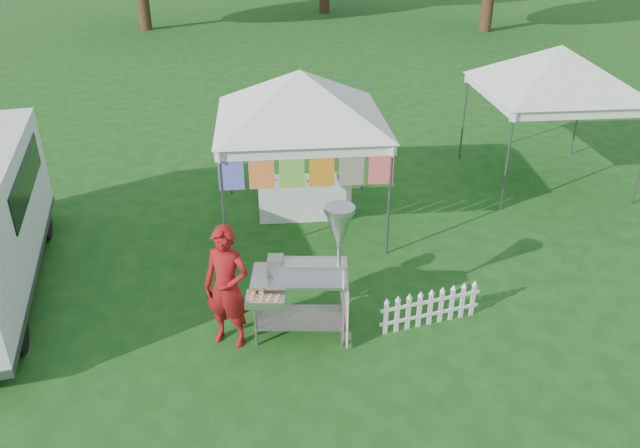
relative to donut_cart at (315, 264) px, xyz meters
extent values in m
plane|color=#154714|center=(0.07, 0.10, -1.21)|extent=(120.00, 120.00, 0.00)
cylinder|color=#59595E|center=(-1.35, 2.18, -0.16)|extent=(0.04, 0.04, 2.10)
cylinder|color=#59595E|center=(1.49, 2.18, -0.16)|extent=(0.04, 0.04, 2.10)
cylinder|color=#59595E|center=(-1.35, 5.02, -0.16)|extent=(0.04, 0.04, 2.10)
cylinder|color=#59595E|center=(1.49, 5.02, -0.16)|extent=(0.04, 0.04, 2.10)
cube|color=white|center=(0.07, 2.18, 0.79)|extent=(3.00, 0.03, 0.22)
cube|color=white|center=(0.07, 5.02, 0.79)|extent=(3.00, 0.03, 0.22)
pyramid|color=white|center=(0.07, 3.60, 1.79)|extent=(4.24, 4.24, 0.90)
cylinder|color=#59595E|center=(0.07, 2.18, 0.87)|extent=(3.00, 0.03, 0.03)
cube|color=purple|center=(-1.18, 2.18, 0.52)|extent=(0.42, 0.01, 0.70)
cube|color=red|center=(-0.68, 2.18, 0.52)|extent=(0.42, 0.01, 0.70)
cube|color=#189446|center=(-0.18, 2.18, 0.52)|extent=(0.42, 0.01, 0.70)
cube|color=red|center=(0.32, 2.18, 0.52)|extent=(0.42, 0.01, 0.70)
cube|color=orange|center=(0.82, 2.18, 0.52)|extent=(0.42, 0.01, 0.70)
cube|color=#D01A87|center=(1.32, 2.18, 0.52)|extent=(0.42, 0.01, 0.70)
cylinder|color=#59595E|center=(4.15, 3.68, -0.16)|extent=(0.04, 0.04, 2.10)
cylinder|color=#59595E|center=(4.15, 6.52, -0.16)|extent=(0.04, 0.04, 2.10)
cylinder|color=#59595E|center=(6.99, 6.52, -0.16)|extent=(0.04, 0.04, 2.10)
cube|color=white|center=(5.57, 3.68, 0.79)|extent=(3.00, 0.03, 0.22)
cube|color=white|center=(5.57, 6.52, 0.79)|extent=(3.00, 0.03, 0.22)
pyramid|color=white|center=(5.57, 5.10, 1.79)|extent=(4.24, 4.24, 0.90)
cylinder|color=#59595E|center=(5.57, 3.68, 0.87)|extent=(3.00, 0.03, 0.03)
cylinder|color=gray|center=(-0.85, -0.19, -0.71)|extent=(0.05, 0.05, 1.00)
cylinder|color=gray|center=(0.37, -0.31, -0.71)|extent=(0.05, 0.05, 1.00)
cylinder|color=gray|center=(-0.80, 0.38, -0.71)|extent=(0.05, 0.05, 1.00)
cylinder|color=gray|center=(0.43, 0.25, -0.71)|extent=(0.05, 0.05, 1.00)
cube|color=gray|center=(-0.21, 0.03, -0.93)|extent=(1.32, 0.76, 0.02)
cube|color=#B7B7BC|center=(-0.21, 0.03, -0.21)|extent=(1.39, 0.80, 0.04)
cube|color=#B7B7BC|center=(-0.01, 0.07, -0.10)|extent=(0.96, 0.37, 0.17)
cube|color=gray|center=(-0.54, 0.12, -0.06)|extent=(0.25, 0.27, 0.24)
cylinder|color=gray|center=(0.34, 0.03, 0.29)|extent=(0.06, 0.06, 1.00)
cone|color=#B7B7BC|center=(0.34, 0.03, 0.57)|extent=(0.44, 0.44, 0.44)
cylinder|color=#B7B7BC|center=(0.34, 0.03, 0.81)|extent=(0.46, 0.46, 0.07)
cube|color=#B7B7BC|center=(-0.70, -0.34, -0.32)|extent=(0.56, 0.39, 0.11)
cube|color=#F4A5C6|center=(0.46, -0.04, -0.71)|extent=(0.11, 0.83, 0.90)
cube|color=white|center=(0.36, -0.34, -0.08)|extent=(0.03, 0.16, 0.20)
imported|color=maroon|center=(-1.22, -0.05, -0.28)|extent=(0.80, 0.67, 1.85)
cube|color=black|center=(-4.48, 2.35, 0.44)|extent=(0.53, 2.89, 0.59)
cylinder|color=black|center=(-4.21, 0.02, -0.84)|extent=(0.36, 0.75, 0.72)
cylinder|color=black|center=(-4.80, 3.37, -0.84)|extent=(0.36, 0.75, 0.72)
cube|color=white|center=(1.03, -0.11, -0.93)|extent=(0.07, 0.04, 0.56)
cube|color=white|center=(1.20, -0.07, -0.93)|extent=(0.07, 0.04, 0.56)
cube|color=white|center=(1.38, -0.03, -0.93)|extent=(0.07, 0.04, 0.56)
cube|color=white|center=(1.55, 0.01, -0.93)|extent=(0.07, 0.04, 0.56)
cube|color=white|center=(1.73, 0.05, -0.93)|extent=(0.07, 0.04, 0.56)
cube|color=white|center=(1.90, 0.09, -0.93)|extent=(0.07, 0.04, 0.56)
cube|color=white|center=(2.08, 0.13, -0.93)|extent=(0.07, 0.04, 0.56)
cube|color=white|center=(2.25, 0.18, -0.93)|extent=(0.07, 0.04, 0.56)
cube|color=white|center=(2.43, 0.22, -0.93)|extent=(0.07, 0.04, 0.56)
cube|color=white|center=(1.73, 0.05, -1.03)|extent=(1.58, 0.39, 0.05)
cube|color=white|center=(1.73, 0.05, -0.79)|extent=(1.58, 0.39, 0.05)
cube|color=white|center=(0.14, 3.87, -0.83)|extent=(1.80, 0.70, 0.75)
camera|label=1|loc=(-0.64, -7.34, 4.52)|focal=35.00mm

